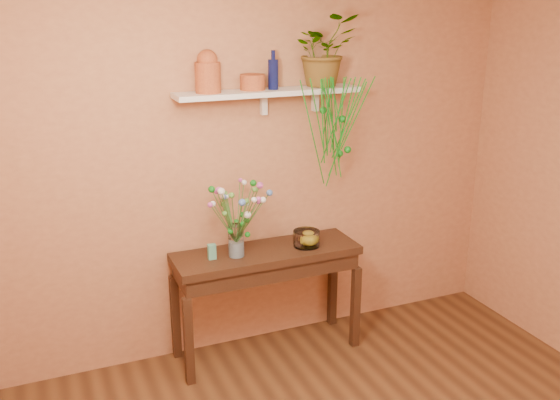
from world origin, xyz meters
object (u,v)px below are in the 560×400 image
(spider_plant, at_px, (324,50))
(glass_vase, at_px, (236,243))
(sideboard, at_px, (267,265))
(terracotta_jug, at_px, (208,72))
(glass_bowl, at_px, (306,239))
(blue_bottle, at_px, (273,74))
(bouquet, at_px, (239,203))

(spider_plant, relative_size, glass_vase, 2.17)
(sideboard, relative_size, terracotta_jug, 4.83)
(terracotta_jug, height_order, glass_vase, terracotta_jug)
(glass_bowl, bearing_deg, terracotta_jug, 168.22)
(sideboard, height_order, spider_plant, spider_plant)
(terracotta_jug, distance_m, blue_bottle, 0.46)
(blue_bottle, relative_size, glass_vase, 1.14)
(terracotta_jug, bearing_deg, sideboard, -15.21)
(spider_plant, relative_size, glass_bowl, 2.57)
(blue_bottle, distance_m, spider_plant, 0.42)
(sideboard, relative_size, glass_bowl, 6.95)
(sideboard, relative_size, bouquet, 2.91)
(terracotta_jug, distance_m, spider_plant, 0.86)
(sideboard, relative_size, glass_vase, 5.87)
(blue_bottle, bearing_deg, glass_bowl, -36.64)
(sideboard, distance_m, terracotta_jug, 1.42)
(bouquet, bearing_deg, sideboard, 9.62)
(terracotta_jug, bearing_deg, spider_plant, 2.49)
(blue_bottle, relative_size, glass_bowl, 1.35)
(glass_vase, height_order, bouquet, bouquet)
(blue_bottle, xyz_separation_m, spider_plant, (0.39, 0.03, 0.14))
(blue_bottle, height_order, glass_vase, blue_bottle)
(sideboard, xyz_separation_m, blue_bottle, (0.10, 0.11, 1.35))
(sideboard, xyz_separation_m, bouquet, (-0.21, -0.04, 0.51))
(blue_bottle, relative_size, bouquet, 0.56)
(glass_vase, bearing_deg, blue_bottle, 21.07)
(sideboard, height_order, glass_bowl, glass_bowl)
(blue_bottle, bearing_deg, spider_plant, 4.11)
(glass_vase, bearing_deg, bouquet, -37.75)
(terracotta_jug, distance_m, bouquet, 0.89)
(sideboard, xyz_separation_m, glass_bowl, (0.30, -0.04, 0.17))
(sideboard, bearing_deg, terracotta_jug, 164.79)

